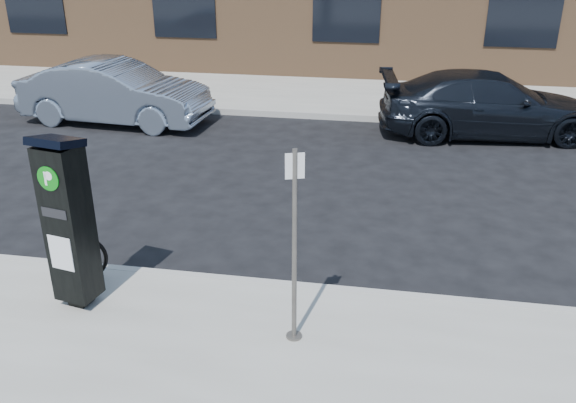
% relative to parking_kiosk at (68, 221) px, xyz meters
% --- Properties ---
extents(ground, '(120.00, 120.00, 0.00)m').
position_rel_parking_kiosk_xyz_m(ground, '(2.07, 0.89, -1.26)').
color(ground, black).
rests_on(ground, ground).
extents(sidewalk_far, '(60.00, 12.00, 0.15)m').
position_rel_parking_kiosk_xyz_m(sidewalk_far, '(2.07, 14.89, -1.18)').
color(sidewalk_far, gray).
rests_on(sidewalk_far, ground).
extents(curb_near, '(60.00, 0.12, 0.16)m').
position_rel_parking_kiosk_xyz_m(curb_near, '(2.07, 0.87, -1.18)').
color(curb_near, '#9E9B93').
rests_on(curb_near, ground).
extents(curb_far, '(60.00, 0.12, 0.16)m').
position_rel_parking_kiosk_xyz_m(curb_far, '(2.07, 8.91, -1.18)').
color(curb_far, '#9E9B93').
rests_on(curb_far, ground).
extents(parking_kiosk, '(0.57, 0.53, 2.16)m').
position_rel_parking_kiosk_xyz_m(parking_kiosk, '(0.00, 0.00, 0.00)').
color(parking_kiosk, black).
rests_on(parking_kiosk, sidewalk_near).
extents(sign_pole, '(0.19, 0.18, 2.23)m').
position_rel_parking_kiosk_xyz_m(sign_pole, '(2.68, -0.23, -0.00)').
color(sign_pole, '#605A55').
rests_on(sign_pole, sidewalk_near).
extents(bike_rack, '(0.63, 0.29, 0.65)m').
position_rel_parking_kiosk_xyz_m(bike_rack, '(-0.20, 0.49, -0.79)').
color(bike_rack, black).
rests_on(bike_rack, sidewalk_near).
extents(car_silver, '(4.67, 1.94, 1.50)m').
position_rel_parking_kiosk_xyz_m(car_silver, '(-3.02, 7.74, -0.51)').
color(car_silver, gray).
rests_on(car_silver, ground).
extents(car_dark, '(5.12, 2.54, 1.43)m').
position_rel_parking_kiosk_xyz_m(car_dark, '(5.75, 8.29, -0.54)').
color(car_dark, black).
rests_on(car_dark, ground).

